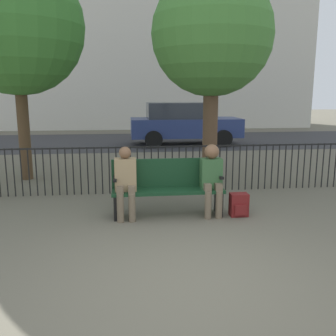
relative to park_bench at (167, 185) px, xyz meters
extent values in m
plane|color=#605B4C|center=(0.00, -2.36, -0.50)|extent=(80.00, 80.00, 0.00)
cube|color=#14381E|center=(0.00, -0.08, -0.07)|extent=(1.81, 0.45, 0.05)
cube|color=#14381E|center=(0.00, 0.11, 0.19)|extent=(1.81, 0.05, 0.47)
cube|color=black|center=(-0.85, -0.08, -0.30)|extent=(0.06, 0.38, 0.40)
cube|color=black|center=(0.85, -0.08, -0.30)|extent=(0.06, 0.38, 0.40)
cube|color=black|center=(-0.85, -0.08, 0.15)|extent=(0.06, 0.38, 0.04)
cube|color=black|center=(0.85, -0.08, 0.15)|extent=(0.06, 0.38, 0.04)
cylinder|color=brown|center=(-0.77, -0.30, -0.27)|extent=(0.11, 0.11, 0.45)
cylinder|color=brown|center=(-0.59, -0.30, -0.27)|extent=(0.11, 0.11, 0.45)
cube|color=brown|center=(-0.77, -0.20, 0.00)|extent=(0.11, 0.20, 0.12)
cube|color=brown|center=(-0.59, -0.20, 0.00)|extent=(0.11, 0.20, 0.12)
cube|color=#997F59|center=(-0.68, -0.08, 0.21)|extent=(0.34, 0.22, 0.52)
sphere|color=brown|center=(-0.68, -0.10, 0.57)|extent=(0.19, 0.19, 0.19)
cylinder|color=brown|center=(0.62, -0.30, -0.27)|extent=(0.11, 0.11, 0.45)
cylinder|color=brown|center=(0.80, -0.30, -0.27)|extent=(0.11, 0.11, 0.45)
cube|color=brown|center=(0.62, -0.20, 0.00)|extent=(0.11, 0.20, 0.12)
cube|color=brown|center=(0.80, -0.20, 0.00)|extent=(0.11, 0.20, 0.12)
cube|color=#335B33|center=(0.71, -0.08, 0.20)|extent=(0.34, 0.22, 0.49)
sphere|color=brown|center=(0.71, -0.10, 0.56)|extent=(0.24, 0.24, 0.24)
cube|color=maroon|center=(1.15, -0.22, -0.31)|extent=(0.29, 0.20, 0.38)
cube|color=maroon|center=(1.15, -0.33, -0.36)|extent=(0.20, 0.04, 0.17)
cylinder|color=black|center=(-2.96, 1.42, -0.02)|extent=(0.02, 0.02, 0.95)
cylinder|color=black|center=(-2.82, 1.42, -0.02)|extent=(0.02, 0.02, 0.95)
cylinder|color=black|center=(-2.68, 1.42, -0.02)|extent=(0.02, 0.02, 0.95)
cylinder|color=black|center=(-2.54, 1.42, -0.02)|extent=(0.02, 0.02, 0.95)
cylinder|color=black|center=(-2.40, 1.42, -0.02)|extent=(0.02, 0.02, 0.95)
cylinder|color=black|center=(-2.26, 1.42, -0.02)|extent=(0.02, 0.02, 0.95)
cylinder|color=black|center=(-2.12, 1.42, -0.02)|extent=(0.02, 0.02, 0.95)
cylinder|color=black|center=(-1.98, 1.42, -0.02)|extent=(0.02, 0.02, 0.95)
cylinder|color=black|center=(-1.84, 1.42, -0.02)|extent=(0.02, 0.02, 0.95)
cylinder|color=black|center=(-1.70, 1.42, -0.02)|extent=(0.02, 0.02, 0.95)
cylinder|color=black|center=(-1.56, 1.42, -0.02)|extent=(0.02, 0.02, 0.95)
cylinder|color=black|center=(-1.42, 1.42, -0.02)|extent=(0.02, 0.02, 0.95)
cylinder|color=black|center=(-1.28, 1.42, -0.02)|extent=(0.02, 0.02, 0.95)
cylinder|color=black|center=(-1.14, 1.42, -0.02)|extent=(0.02, 0.02, 0.95)
cylinder|color=black|center=(-1.00, 1.42, -0.02)|extent=(0.02, 0.02, 0.95)
cylinder|color=black|center=(-0.86, 1.42, -0.02)|extent=(0.02, 0.02, 0.95)
cylinder|color=black|center=(-0.72, 1.42, -0.02)|extent=(0.02, 0.02, 0.95)
cylinder|color=black|center=(-0.58, 1.42, -0.02)|extent=(0.02, 0.02, 0.95)
cylinder|color=black|center=(-0.44, 1.42, -0.02)|extent=(0.02, 0.02, 0.95)
cylinder|color=black|center=(-0.30, 1.42, -0.02)|extent=(0.02, 0.02, 0.95)
cylinder|color=black|center=(-0.16, 1.42, -0.02)|extent=(0.02, 0.02, 0.95)
cylinder|color=black|center=(-0.02, 1.42, -0.02)|extent=(0.02, 0.02, 0.95)
cylinder|color=black|center=(0.12, 1.42, -0.02)|extent=(0.02, 0.02, 0.95)
cylinder|color=black|center=(0.26, 1.42, -0.02)|extent=(0.02, 0.02, 0.95)
cylinder|color=black|center=(0.40, 1.42, -0.02)|extent=(0.02, 0.02, 0.95)
cylinder|color=black|center=(0.54, 1.42, -0.02)|extent=(0.02, 0.02, 0.95)
cylinder|color=black|center=(0.68, 1.42, -0.02)|extent=(0.02, 0.02, 0.95)
cylinder|color=black|center=(0.82, 1.42, -0.02)|extent=(0.02, 0.02, 0.95)
cylinder|color=black|center=(0.96, 1.42, -0.02)|extent=(0.02, 0.02, 0.95)
cylinder|color=black|center=(1.10, 1.42, -0.02)|extent=(0.02, 0.02, 0.95)
cylinder|color=black|center=(1.24, 1.42, -0.02)|extent=(0.02, 0.02, 0.95)
cylinder|color=black|center=(1.38, 1.42, -0.02)|extent=(0.02, 0.02, 0.95)
cylinder|color=black|center=(1.52, 1.42, -0.02)|extent=(0.02, 0.02, 0.95)
cylinder|color=black|center=(1.66, 1.42, -0.02)|extent=(0.02, 0.02, 0.95)
cylinder|color=black|center=(1.80, 1.42, -0.02)|extent=(0.02, 0.02, 0.95)
cylinder|color=black|center=(1.94, 1.42, -0.02)|extent=(0.02, 0.02, 0.95)
cylinder|color=black|center=(2.08, 1.42, -0.02)|extent=(0.02, 0.02, 0.95)
cylinder|color=black|center=(2.22, 1.42, -0.02)|extent=(0.02, 0.02, 0.95)
cylinder|color=black|center=(2.36, 1.42, -0.02)|extent=(0.02, 0.02, 0.95)
cylinder|color=black|center=(2.50, 1.42, -0.02)|extent=(0.02, 0.02, 0.95)
cylinder|color=black|center=(2.64, 1.42, -0.02)|extent=(0.02, 0.02, 0.95)
cylinder|color=black|center=(2.78, 1.42, -0.02)|extent=(0.02, 0.02, 0.95)
cylinder|color=black|center=(2.92, 1.42, -0.02)|extent=(0.02, 0.02, 0.95)
cylinder|color=black|center=(3.06, 1.42, -0.02)|extent=(0.02, 0.02, 0.95)
cylinder|color=black|center=(3.20, 1.42, -0.02)|extent=(0.02, 0.02, 0.95)
cylinder|color=black|center=(3.34, 1.42, -0.02)|extent=(0.02, 0.02, 0.95)
cylinder|color=black|center=(3.48, 1.42, -0.02)|extent=(0.02, 0.02, 0.95)
cylinder|color=black|center=(3.62, 1.42, -0.02)|extent=(0.02, 0.02, 0.95)
cylinder|color=black|center=(3.76, 1.42, -0.02)|extent=(0.02, 0.02, 0.95)
cube|color=black|center=(0.00, 1.42, 0.43)|extent=(9.00, 0.03, 0.03)
cylinder|color=#4C3823|center=(-2.97, 2.96, 0.80)|extent=(0.26, 0.26, 2.59)
sphere|color=#38752D|center=(-2.97, 2.96, 2.90)|extent=(2.96, 2.96, 2.96)
cylinder|color=brown|center=(1.34, 2.78, 0.76)|extent=(0.35, 0.35, 2.51)
sphere|color=#478438|center=(1.34, 2.78, 2.78)|extent=(2.77, 2.77, 2.77)
cube|color=#333335|center=(0.00, 9.64, -0.49)|extent=(24.00, 6.00, 0.01)
cube|color=navy|center=(1.67, 8.43, 0.17)|extent=(4.20, 1.70, 0.70)
cube|color=#2D333D|center=(1.35, 8.43, 0.82)|extent=(2.31, 1.56, 0.60)
cylinder|color=black|center=(2.97, 7.56, -0.18)|extent=(0.64, 0.20, 0.64)
cylinder|color=black|center=(2.97, 9.30, -0.18)|extent=(0.64, 0.20, 0.64)
cylinder|color=black|center=(0.36, 7.56, -0.18)|extent=(0.64, 0.20, 0.64)
cylinder|color=black|center=(0.36, 9.30, -0.18)|extent=(0.64, 0.20, 0.64)
camera|label=1|loc=(-0.68, -5.92, 1.49)|focal=40.00mm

